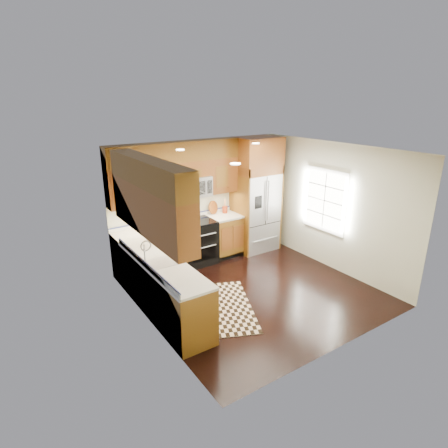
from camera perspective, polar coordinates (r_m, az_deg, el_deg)
ground at (r=7.11m, az=4.46°, el=-10.09°), size 4.00×4.00×0.00m
wall_back at (r=8.17m, az=-3.94°, el=3.71°), size 4.00×0.02×2.60m
wall_left at (r=5.64m, az=-11.52°, el=-3.84°), size 0.02×4.00×2.60m
wall_right at (r=7.92m, az=16.23°, el=2.49°), size 0.02×4.00×2.60m
window at (r=8.00m, az=15.11°, el=3.50°), size 0.04×1.10×1.30m
base_cabinets at (r=7.01m, az=-8.07°, el=-6.53°), size 2.85×3.00×0.90m
countertop at (r=6.98m, az=-7.61°, el=-2.43°), size 2.86×3.01×0.04m
upper_cabinets at (r=6.69m, az=-8.78°, el=6.49°), size 2.85×3.00×1.15m
range at (r=8.04m, az=-4.18°, el=-2.80°), size 0.76×0.67×0.95m
microwave at (r=7.79m, az=-4.86°, el=5.66°), size 0.76×0.40×0.42m
refrigerator at (r=8.57m, az=4.89°, el=4.45°), size 0.98×0.75×2.60m
sink_faucet at (r=6.04m, az=-9.83°, el=-5.30°), size 0.54×0.44×0.37m
rug at (r=6.58m, az=-0.45°, el=-12.55°), size 1.62×1.98×0.01m
knife_block at (r=7.73m, az=-7.50°, el=0.88°), size 0.14×0.18×0.31m
utensil_crock at (r=8.40m, az=0.14°, el=2.44°), size 0.15×0.15×0.33m
cutting_board at (r=8.37m, az=-1.64°, el=1.63°), size 0.39×0.39×0.02m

